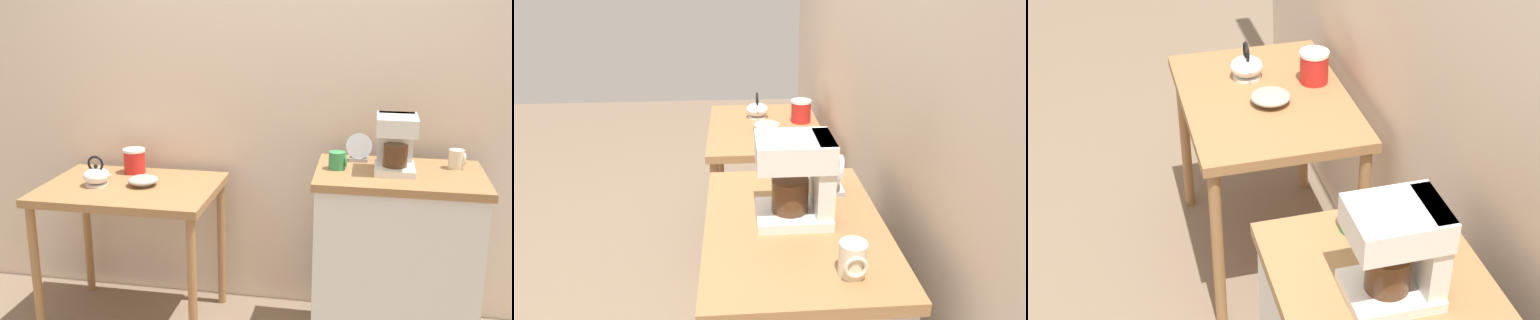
{
  "view_description": "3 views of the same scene",
  "coord_description": "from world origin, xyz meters",
  "views": [
    {
      "loc": [
        0.45,
        -2.76,
        1.68
      ],
      "look_at": [
        -0.06,
        -0.1,
        0.94
      ],
      "focal_mm": 42.68,
      "sensor_mm": 36.0,
      "label": 1
    },
    {
      "loc": [
        1.78,
        -0.18,
        1.6
      ],
      "look_at": [
        -0.09,
        -0.04,
        0.81
      ],
      "focal_mm": 32.47,
      "sensor_mm": 36.0,
      "label": 2
    },
    {
      "loc": [
        1.82,
        -0.61,
        2.19
      ],
      "look_at": [
        -0.13,
        -0.1,
        0.85
      ],
      "focal_mm": 54.14,
      "sensor_mm": 36.0,
      "label": 3
    }
  ],
  "objects": [
    {
      "name": "table_clock",
      "position": [
        0.4,
        0.13,
        0.95
      ],
      "size": [
        0.12,
        0.06,
        0.14
      ],
      "color": "#B2B5BA",
      "rests_on": "kitchen_counter"
    },
    {
      "name": "canister_enamel",
      "position": [
        -0.78,
        0.19,
        0.82
      ],
      "size": [
        0.12,
        0.12,
        0.13
      ],
      "color": "red",
      "rests_on": "wooden_table"
    },
    {
      "name": "bowl_stoneware",
      "position": [
        -0.65,
        -0.02,
        0.78
      ],
      "size": [
        0.15,
        0.15,
        0.05
      ],
      "color": "#9E998C",
      "rests_on": "wooden_table"
    },
    {
      "name": "mug_tall_green",
      "position": [
        0.31,
        -0.02,
        0.94
      ],
      "size": [
        0.08,
        0.08,
        0.08
      ],
      "color": "#338C4C",
      "rests_on": "kitchen_counter"
    },
    {
      "name": "coffee_maker",
      "position": [
        0.57,
        -0.0,
        1.04
      ],
      "size": [
        0.18,
        0.22,
        0.26
      ],
      "color": "white",
      "rests_on": "kitchen_counter"
    },
    {
      "name": "teakettle",
      "position": [
        -0.88,
        -0.06,
        0.8
      ],
      "size": [
        0.16,
        0.13,
        0.15
      ],
      "color": "white",
      "rests_on": "wooden_table"
    },
    {
      "name": "back_wall",
      "position": [
        0.1,
        0.4,
        1.4
      ],
      "size": [
        4.4,
        0.1,
        2.8
      ],
      "primitive_type": "cube",
      "color": "beige",
      "rests_on": "ground_plane"
    },
    {
      "name": "wooden_table",
      "position": [
        -0.72,
        -0.02,
        0.66
      ],
      "size": [
        0.87,
        0.63,
        0.75
      ],
      "color": "#9E7044",
      "rests_on": "ground_plane"
    }
  ]
}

